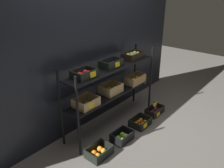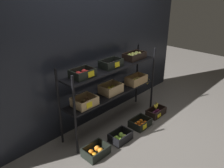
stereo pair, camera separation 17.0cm
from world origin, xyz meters
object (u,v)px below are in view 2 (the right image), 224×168
(display_rack, at_px, (113,80))
(crate_ground_apple_green, at_px, (120,137))
(crate_ground_tangerine, at_px, (140,123))
(banana_bunch_loose, at_px, (156,106))
(crate_ground_plum, at_px, (156,112))
(crate_ground_orange, at_px, (96,152))

(display_rack, height_order, crate_ground_apple_green, display_rack)
(crate_ground_tangerine, bearing_deg, display_rack, 118.35)
(crate_ground_tangerine, relative_size, banana_bunch_loose, 2.23)
(display_rack, height_order, crate_ground_tangerine, display_rack)
(crate_ground_tangerine, bearing_deg, crate_ground_plum, 1.16)
(crate_ground_apple_green, relative_size, banana_bunch_loose, 2.14)
(crate_ground_apple_green, bearing_deg, crate_ground_tangerine, 1.36)
(crate_ground_plum, height_order, banana_bunch_loose, banana_bunch_loose)
(crate_ground_orange, bearing_deg, banana_bunch_loose, -0.65)
(crate_ground_orange, height_order, crate_ground_apple_green, crate_ground_apple_green)
(display_rack, distance_m, crate_ground_plum, 1.03)
(display_rack, distance_m, banana_bunch_loose, 0.93)
(display_rack, xyz_separation_m, crate_ground_plum, (0.66, -0.37, -0.69))
(display_rack, relative_size, crate_ground_orange, 5.46)
(display_rack, xyz_separation_m, crate_ground_orange, (-0.72, -0.37, -0.69))
(display_rack, xyz_separation_m, crate_ground_apple_green, (-0.27, -0.40, -0.69))
(crate_ground_tangerine, relative_size, crate_ground_plum, 0.92)
(display_rack, relative_size, crate_ground_plum, 5.11)
(crate_ground_apple_green, distance_m, banana_bunch_loose, 0.92)
(crate_ground_orange, height_order, crate_ground_tangerine, crate_ground_orange)
(display_rack, bearing_deg, crate_ground_orange, -153.09)
(display_rack, height_order, crate_ground_orange, display_rack)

